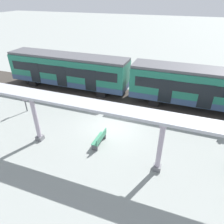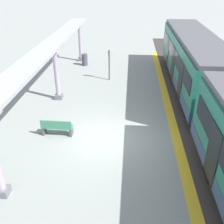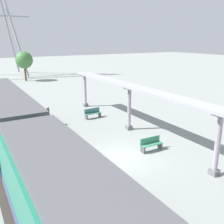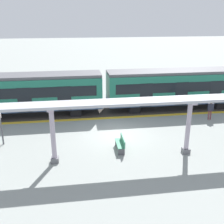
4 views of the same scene
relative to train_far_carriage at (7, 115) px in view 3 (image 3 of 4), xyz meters
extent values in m
plane|color=gray|center=(5.26, -6.25, -1.83)|extent=(176.00, 176.00, 0.00)
cube|color=gold|center=(1.82, -6.25, -1.83)|extent=(0.44, 30.82, 0.01)
cube|color=#38332D|center=(-0.01, -6.25, -1.83)|extent=(3.20, 42.82, 0.01)
cube|color=#515156|center=(-0.01, -13.04, 1.53)|extent=(2.39, 12.44, 0.24)
cube|color=black|center=(1.31, -13.04, 0.42)|extent=(0.03, 11.44, 0.84)
cube|color=black|center=(1.31, -9.93, -0.14)|extent=(0.04, 1.10, 2.00)
cube|color=black|center=(-0.01, -9.06, -1.51)|extent=(2.21, 0.90, 0.64)
cube|color=#1E6E57|center=(-0.01, 0.00, 0.11)|extent=(2.60, 12.44, 2.60)
cube|color=navy|center=(-0.01, 0.00, -0.91)|extent=(2.63, 12.46, 0.55)
cube|color=#515156|center=(-0.01, 0.00, 1.53)|extent=(2.39, 12.44, 0.24)
cube|color=black|center=(1.31, 0.00, 0.42)|extent=(0.03, 11.44, 0.84)
cube|color=black|center=(1.31, -3.11, -0.14)|extent=(0.04, 1.10, 2.00)
cube|color=black|center=(1.31, 0.00, -0.14)|extent=(0.04, 1.10, 2.00)
cube|color=black|center=(1.31, 3.11, -0.14)|extent=(0.04, 1.10, 2.00)
cube|color=black|center=(-0.01, 3.98, -1.51)|extent=(2.21, 0.90, 0.64)
cube|color=black|center=(-0.01, -3.98, -1.51)|extent=(2.21, 0.90, 0.64)
cube|color=slate|center=(8.48, -10.44, -1.68)|extent=(0.44, 0.44, 0.30)
cylinder|color=#A497A8|center=(8.48, -10.44, -0.05)|extent=(0.28, 0.28, 2.97)
cube|color=#A497A8|center=(8.48, -10.44, 1.50)|extent=(1.10, 0.36, 0.12)
cube|color=slate|center=(8.48, -2.46, -1.68)|extent=(0.44, 0.44, 0.30)
cylinder|color=#A497A8|center=(8.48, -2.46, -0.05)|extent=(0.28, 0.28, 2.97)
cube|color=#A497A8|center=(8.48, -2.46, 1.50)|extent=(1.10, 0.36, 0.12)
cube|color=slate|center=(8.48, 5.65, -1.68)|extent=(0.44, 0.44, 0.30)
cylinder|color=#A497A8|center=(8.48, 5.65, -0.05)|extent=(0.28, 0.28, 2.97)
cube|color=#A497A8|center=(8.48, 5.65, 1.50)|extent=(1.10, 0.36, 0.12)
cube|color=#A8AAB2|center=(8.48, -6.35, 1.64)|extent=(1.20, 24.81, 0.16)
cube|color=#398361|center=(7.52, -6.45, -1.39)|extent=(1.51, 0.47, 0.04)
cube|color=#398361|center=(7.53, -6.26, -1.17)|extent=(1.50, 0.09, 0.40)
cube|color=#4C4C51|center=(8.19, -6.46, -1.62)|extent=(0.11, 0.40, 0.42)
cube|color=#4C4C51|center=(6.85, -6.43, -1.62)|extent=(0.11, 0.40, 0.42)
cube|color=#37726C|center=(7.35, 1.60, -1.39)|extent=(1.52, 0.50, 0.04)
cube|color=#37726C|center=(7.34, 1.79, -1.17)|extent=(1.50, 0.12, 0.40)
cube|color=#4C4C51|center=(8.02, 1.62, -1.62)|extent=(0.12, 0.40, 0.42)
cube|color=#4C4C51|center=(6.68, 1.57, -1.62)|extent=(0.12, 0.40, 0.42)
cylinder|color=brown|center=(3.33, 1.62, -1.44)|extent=(0.10, 0.10, 0.79)
cylinder|color=brown|center=(3.37, 1.77, -1.44)|extent=(0.10, 0.10, 0.79)
cube|color=#1F212D|center=(3.35, 1.69, -0.75)|extent=(0.32, 0.50, 0.59)
sphere|color=tan|center=(3.35, 1.69, -0.34)|extent=(0.21, 0.21, 0.21)
cylinder|color=#93969B|center=(5.87, 35.68, 10.06)|extent=(4.60, 4.65, 23.63)
cylinder|color=#93969B|center=(5.87, 31.40, 10.06)|extent=(4.60, 4.65, 23.63)
cylinder|color=brown|center=(6.78, 25.78, -0.67)|extent=(0.32, 0.32, 2.32)
sphere|color=#3D7039|center=(6.78, 25.78, 1.61)|extent=(2.79, 2.79, 2.79)
camera|label=1|loc=(17.18, -2.00, 6.91)|focal=32.59mm
camera|label=2|loc=(4.14, 4.12, 5.19)|focal=42.20mm
camera|label=3|loc=(-2.15, -17.96, 5.08)|focal=40.65mm
camera|label=4|loc=(22.81, -9.18, 6.25)|focal=43.86mm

